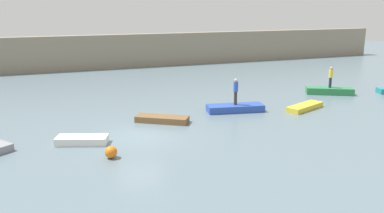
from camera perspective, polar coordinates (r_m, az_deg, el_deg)
name	(u,v)px	position (r m, az deg, el deg)	size (l,w,h in m)	color
ground_plane	(140,136)	(22.42, -7.46, -4.24)	(120.00, 120.00, 0.00)	slate
embankment_wall	(84,53)	(46.81, -15.22, 7.43)	(80.00, 1.20, 3.82)	gray
rowboat_white	(82,140)	(21.78, -15.44, -4.65)	(2.64, 1.01, 0.40)	white
rowboat_brown	(162,119)	(24.90, -4.29, -1.81)	(3.26, 1.07, 0.39)	brown
rowboat_blue	(235,108)	(27.47, 6.19, -0.22)	(3.86, 1.24, 0.47)	#2B4CAD
rowboat_yellow	(305,107)	(28.97, 15.81, -0.05)	(3.28, 0.97, 0.35)	gold
rowboat_green	(329,91)	(34.54, 19.03, 2.12)	(3.71, 1.08, 0.54)	#2D7F47
person_blue_shirt	(236,90)	(27.19, 6.26, 2.33)	(0.32, 0.32, 1.82)	#38332D
person_yellow_shirt	(331,76)	(34.32, 19.20, 4.15)	(0.32, 0.32, 1.73)	#232838
mooring_buoy	(111,152)	(19.45, -11.49, -6.40)	(0.60, 0.60, 0.60)	orange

